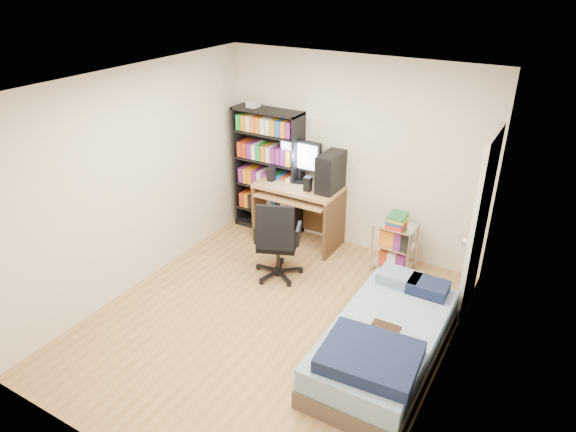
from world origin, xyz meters
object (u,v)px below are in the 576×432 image
Objects in this scene: computer_desk at (308,191)px; bed at (384,343)px; office_chair at (277,254)px; media_shelf at (268,170)px.

computer_desk is 0.74× the size of bed.
office_chair is 1.82m from bed.
media_shelf is 1.77× the size of office_chair.
bed is (2.42, -1.83, -0.65)m from media_shelf.
media_shelf is at bearing 172.87° from computer_desk.
media_shelf is at bearing 104.55° from office_chair.
media_shelf is 1.28× the size of computer_desk.
computer_desk is at bearing 135.16° from bed.
computer_desk reaches higher than office_chair.
bed is at bearing -47.43° from office_chair.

